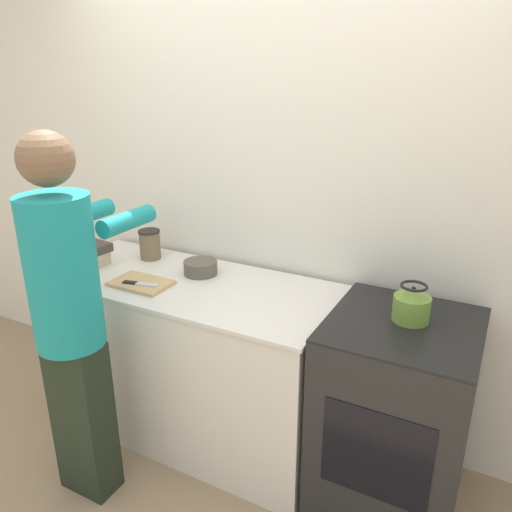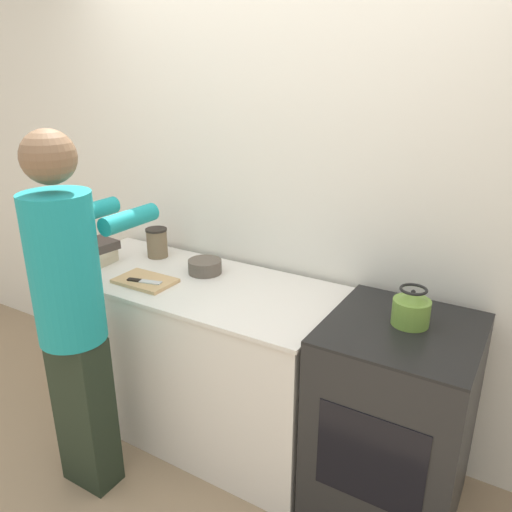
% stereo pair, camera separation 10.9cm
% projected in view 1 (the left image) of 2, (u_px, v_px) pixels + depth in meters
% --- Properties ---
extents(ground_plane, '(12.00, 12.00, 0.00)m').
position_uv_depth(ground_plane, '(209.00, 484.00, 2.45)').
color(ground_plane, '#997F60').
extents(wall_back, '(8.00, 0.05, 2.60)m').
position_uv_depth(wall_back, '(277.00, 195.00, 2.60)').
color(wall_back, silver).
rests_on(wall_back, ground_plane).
extents(counter, '(1.56, 0.69, 0.90)m').
position_uv_depth(counter, '(191.00, 357.00, 2.71)').
color(counter, silver).
rests_on(counter, ground_plane).
extents(oven, '(0.61, 0.63, 0.94)m').
position_uv_depth(oven, '(394.00, 417.00, 2.20)').
color(oven, black).
rests_on(oven, ground_plane).
extents(person, '(0.33, 0.57, 1.70)m').
position_uv_depth(person, '(70.00, 311.00, 2.13)').
color(person, black).
rests_on(person, ground_plane).
extents(cutting_board, '(0.30, 0.20, 0.02)m').
position_uv_depth(cutting_board, '(141.00, 283.00, 2.51)').
color(cutting_board, tan).
rests_on(cutting_board, counter).
extents(knife, '(0.19, 0.08, 0.01)m').
position_uv_depth(knife, '(139.00, 284.00, 2.47)').
color(knife, silver).
rests_on(knife, cutting_board).
extents(kettle, '(0.15, 0.15, 0.16)m').
position_uv_depth(kettle, '(412.00, 305.00, 2.04)').
color(kettle, olive).
rests_on(kettle, oven).
extents(bowl_prep, '(0.18, 0.18, 0.07)m').
position_uv_depth(bowl_prep, '(201.00, 267.00, 2.63)').
color(bowl_prep, brown).
rests_on(bowl_prep, counter).
extents(canister_jar, '(0.12, 0.12, 0.17)m').
position_uv_depth(canister_jar, '(150.00, 244.00, 2.84)').
color(canister_jar, '#756047').
rests_on(canister_jar, counter).
extents(book_stack, '(0.21, 0.27, 0.13)m').
position_uv_depth(book_stack, '(84.00, 257.00, 2.70)').
color(book_stack, beige).
rests_on(book_stack, counter).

